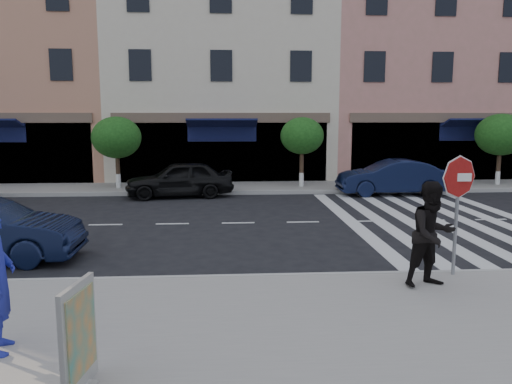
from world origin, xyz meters
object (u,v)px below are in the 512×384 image
object	(u,v)px
stop_sign	(458,188)
car_far_right	(392,177)
walker	(432,234)
poster_board	(79,339)
car_far_mid	(180,179)

from	to	relation	value
stop_sign	car_far_right	world-z (taller)	stop_sign
walker	car_far_right	xyz separation A→B (m)	(3.13, 11.42, -0.39)
walker	car_far_right	bearing A→B (deg)	58.49
poster_board	car_far_right	xyz separation A→B (m)	(8.57, 14.60, -0.04)
stop_sign	car_far_mid	distance (m)	12.57
car_far_mid	car_far_right	xyz separation A→B (m)	(8.71, 0.00, 0.00)
stop_sign	car_far_mid	bearing A→B (deg)	121.39
poster_board	car_far_mid	size ratio (longest dim) A/B	0.30
walker	car_far_mid	xyz separation A→B (m)	(-5.58, 11.42, -0.40)
walker	car_far_mid	bearing A→B (deg)	99.88
stop_sign	car_far_right	distance (m)	11.14
stop_sign	poster_board	size ratio (longest dim) A/B	1.86
walker	car_far_right	world-z (taller)	walker
stop_sign	car_far_mid	xyz separation A→B (m)	(-6.31, 10.82, -1.15)
car_far_mid	car_far_right	bearing A→B (deg)	82.35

